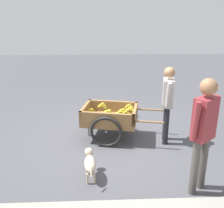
% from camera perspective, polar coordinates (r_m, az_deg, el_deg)
% --- Properties ---
extents(ground_plane, '(24.00, 24.00, 0.00)m').
position_cam_1_polar(ground_plane, '(5.63, 0.30, -7.24)').
color(ground_plane, '#47474C').
extents(fruit_cart, '(1.77, 1.11, 0.73)m').
position_cam_1_polar(fruit_cart, '(5.46, -0.32, -3.07)').
color(fruit_cart, olive).
rests_on(fruit_cart, ground).
extents(vendor_person, '(0.27, 0.56, 1.55)m').
position_cam_1_polar(vendor_person, '(5.23, 12.04, 1.12)').
color(vendor_person, black).
rests_on(vendor_person, ground).
extents(dog, '(0.22, 0.67, 0.40)m').
position_cam_1_polar(dog, '(4.25, -4.85, -12.58)').
color(dog, beige).
rests_on(dog, ground).
extents(plastic_bucket, '(0.27, 0.27, 0.27)m').
position_cam_1_polar(plastic_bucket, '(6.68, 3.31, -1.63)').
color(plastic_bucket, '#1966B2').
rests_on(plastic_bucket, ground).
extents(bystander_person, '(0.43, 0.43, 1.71)m').
position_cam_1_polar(bystander_person, '(3.80, 19.38, -4.65)').
color(bystander_person, '#4C4742').
rests_on(bystander_person, ground).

